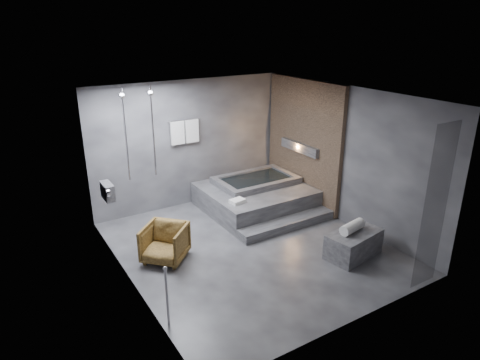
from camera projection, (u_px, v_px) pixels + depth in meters
room at (263, 152)px, 7.74m from camera, size 5.00×5.04×2.82m
tub_deck at (255, 197)px, 9.54m from camera, size 2.20×2.00×0.50m
tub_step at (287, 224)px, 8.66m from camera, size 2.20×0.36×0.18m
concrete_bench at (353, 244)px, 7.61m from camera, size 1.10×0.72×0.46m
driftwood_chair at (165, 243)px, 7.44m from camera, size 1.01×1.00×0.66m
rolled_towel at (352, 227)px, 7.51m from camera, size 0.55×0.28×0.19m
deck_towel at (238, 201)px, 8.62m from camera, size 0.32×0.25×0.08m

